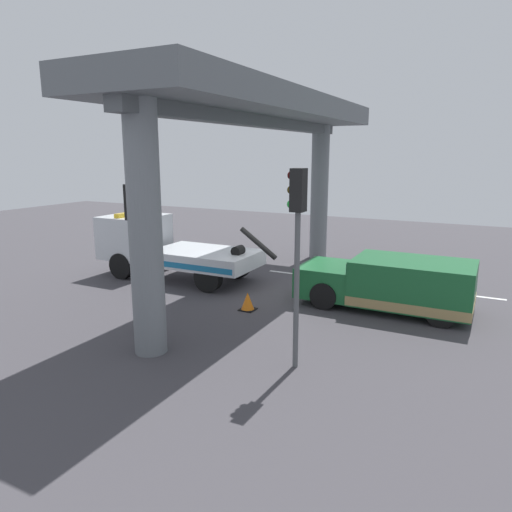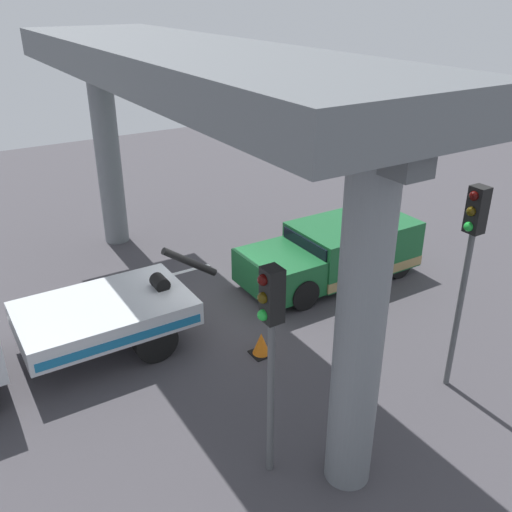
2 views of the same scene
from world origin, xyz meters
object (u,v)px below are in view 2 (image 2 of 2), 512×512
Objects in this scene: tow_truck_white at (14,327)px; towed_van_green at (337,252)px; traffic_light_near at (470,247)px; traffic_light_far at (271,330)px; traffic_cone_orange at (261,344)px.

towed_van_green is (-8.73, -0.00, -0.42)m from tow_truck_white.
traffic_light_near reaches higher than tow_truck_white.
towed_van_green is 5.76m from traffic_light_near.
tow_truck_white is at bearing 0.02° from towed_van_green.
traffic_light_near is at bearing -180.00° from traffic_light_far.
traffic_light_near is 4.51m from traffic_light_far.
traffic_light_near is 1.12× the size of traffic_light_far.
tow_truck_white is 1.84× the size of traffic_light_far.
tow_truck_white is 6.21m from traffic_light_far.
tow_truck_white is 9.38m from traffic_light_near.
traffic_cone_orange is (-4.83, 2.12, -0.94)m from tow_truck_white.
towed_van_green is 9.36× the size of traffic_cone_orange.
traffic_light_near is (1.12, 5.10, 2.43)m from towed_van_green.
traffic_light_far is at bearing 121.37° from tow_truck_white.
traffic_light_near is (-7.61, 5.10, 2.01)m from tow_truck_white.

